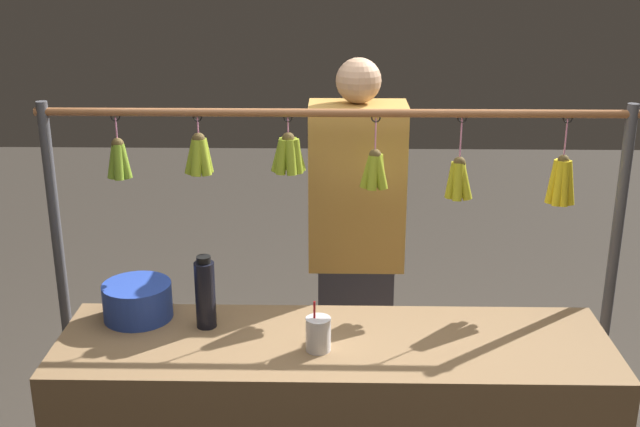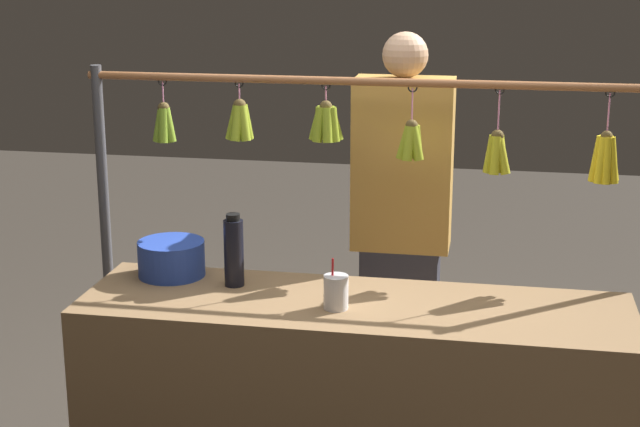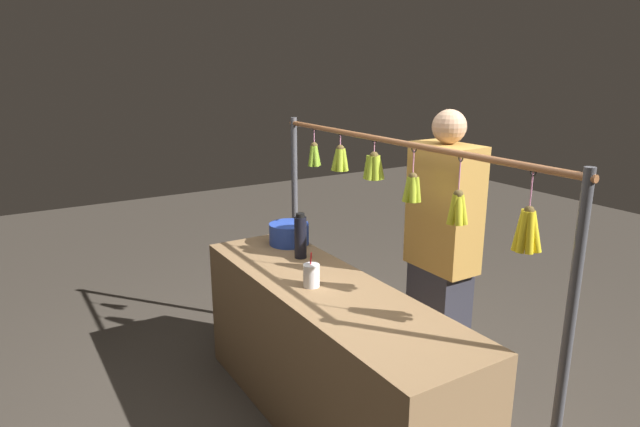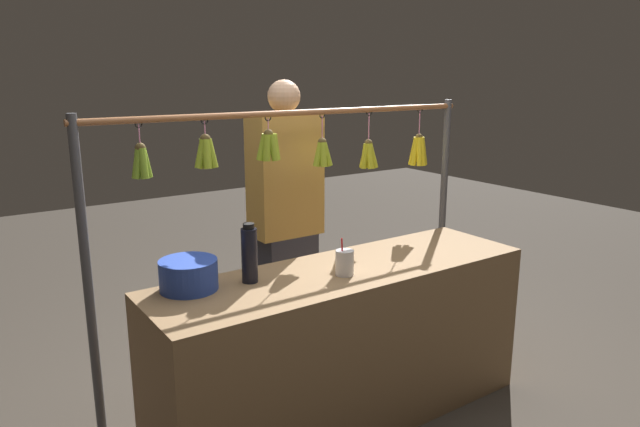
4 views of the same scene
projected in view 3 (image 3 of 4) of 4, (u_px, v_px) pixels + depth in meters
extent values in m
plane|color=#3F3830|center=(327.00, 421.00, 3.15)|extent=(12.00, 12.00, 0.00)
cube|color=olive|center=(328.00, 356.00, 3.04)|extent=(2.00, 0.58, 0.83)
cylinder|color=#4C4C51|center=(564.00, 363.00, 2.22)|extent=(0.04, 0.04, 1.61)
cylinder|color=#4C4C51|center=(295.00, 227.00, 4.07)|extent=(0.04, 0.04, 1.61)
cylinder|color=#9E6038|center=(395.00, 142.00, 2.94)|extent=(2.31, 0.03, 0.03)
torus|color=black|center=(533.00, 172.00, 2.22)|extent=(0.04, 0.02, 0.04)
cylinder|color=pink|center=(531.00, 192.00, 2.25)|extent=(0.01, 0.01, 0.16)
sphere|color=brown|center=(529.00, 211.00, 2.27)|extent=(0.04, 0.04, 0.04)
cylinder|color=yellow|center=(522.00, 229.00, 2.32)|extent=(0.06, 0.04, 0.18)
cylinder|color=yellow|center=(520.00, 231.00, 2.29)|extent=(0.05, 0.06, 0.18)
cylinder|color=yellow|center=(523.00, 232.00, 2.27)|extent=(0.04, 0.06, 0.18)
cylinder|color=yellow|center=(530.00, 233.00, 2.26)|extent=(0.06, 0.05, 0.18)
cylinder|color=yellow|center=(534.00, 232.00, 2.28)|extent=(0.07, 0.05, 0.18)
cylinder|color=yellow|center=(533.00, 230.00, 2.30)|extent=(0.04, 0.07, 0.18)
cylinder|color=yellow|center=(527.00, 229.00, 2.32)|extent=(0.05, 0.06, 0.18)
torus|color=black|center=(461.00, 158.00, 2.55)|extent=(0.04, 0.01, 0.04)
cylinder|color=pink|center=(460.00, 177.00, 2.58)|extent=(0.01, 0.01, 0.17)
sphere|color=brown|center=(458.00, 195.00, 2.60)|extent=(0.05, 0.05, 0.05)
cylinder|color=gold|center=(454.00, 208.00, 2.64)|extent=(0.06, 0.04, 0.15)
cylinder|color=gold|center=(453.00, 210.00, 2.61)|extent=(0.04, 0.06, 0.15)
cylinder|color=gold|center=(459.00, 211.00, 2.60)|extent=(0.07, 0.06, 0.15)
cylinder|color=gold|center=(462.00, 210.00, 2.61)|extent=(0.06, 0.06, 0.15)
cylinder|color=gold|center=(459.00, 208.00, 2.64)|extent=(0.05, 0.07, 0.15)
torus|color=black|center=(414.00, 149.00, 2.82)|extent=(0.04, 0.01, 0.04)
cylinder|color=pink|center=(413.00, 163.00, 2.84)|extent=(0.01, 0.01, 0.15)
sphere|color=brown|center=(413.00, 177.00, 2.86)|extent=(0.05, 0.05, 0.05)
cylinder|color=#9CB227|center=(409.00, 189.00, 2.90)|extent=(0.07, 0.04, 0.14)
cylinder|color=#9CB227|center=(408.00, 190.00, 2.87)|extent=(0.05, 0.06, 0.14)
cylinder|color=#9CB227|center=(413.00, 190.00, 2.86)|extent=(0.07, 0.06, 0.14)
cylinder|color=#9CB227|center=(417.00, 190.00, 2.87)|extent=(0.05, 0.05, 0.14)
cylinder|color=#9CB227|center=(415.00, 189.00, 2.89)|extent=(0.04, 0.07, 0.14)
torus|color=black|center=(375.00, 141.00, 3.10)|extent=(0.04, 0.01, 0.04)
cylinder|color=pink|center=(374.00, 149.00, 3.11)|extent=(0.01, 0.01, 0.08)
sphere|color=brown|center=(374.00, 156.00, 3.12)|extent=(0.05, 0.05, 0.05)
cylinder|color=#94AF28|center=(371.00, 167.00, 3.17)|extent=(0.07, 0.04, 0.14)
cylinder|color=#94AF28|center=(368.00, 167.00, 3.15)|extent=(0.05, 0.05, 0.14)
cylinder|color=#94AF28|center=(371.00, 168.00, 3.11)|extent=(0.05, 0.06, 0.14)
cylinder|color=#94AF28|center=(375.00, 169.00, 3.11)|extent=(0.05, 0.04, 0.14)
cylinder|color=#94AF28|center=(379.00, 168.00, 3.12)|extent=(0.07, 0.05, 0.14)
cylinder|color=#94AF28|center=(379.00, 167.00, 3.15)|extent=(0.04, 0.07, 0.14)
cylinder|color=#94AF28|center=(375.00, 167.00, 3.17)|extent=(0.06, 0.07, 0.14)
torus|color=black|center=(340.00, 135.00, 3.38)|extent=(0.04, 0.01, 0.04)
cylinder|color=pink|center=(340.00, 142.00, 3.39)|extent=(0.01, 0.01, 0.09)
sphere|color=brown|center=(340.00, 149.00, 3.41)|extent=(0.05, 0.05, 0.05)
cylinder|color=#96B027|center=(338.00, 159.00, 3.44)|extent=(0.07, 0.04, 0.15)
cylinder|color=#96B027|center=(336.00, 160.00, 3.42)|extent=(0.05, 0.07, 0.15)
cylinder|color=#96B027|center=(340.00, 161.00, 3.40)|extent=(0.06, 0.06, 0.15)
cylinder|color=#96B027|center=(344.00, 160.00, 3.41)|extent=(0.06, 0.05, 0.15)
cylinder|color=#96B027|center=(343.00, 159.00, 3.44)|extent=(0.05, 0.06, 0.15)
torus|color=black|center=(314.00, 130.00, 3.64)|extent=(0.04, 0.01, 0.04)
cylinder|color=pink|center=(314.00, 138.00, 3.66)|extent=(0.01, 0.01, 0.11)
sphere|color=brown|center=(314.00, 146.00, 3.67)|extent=(0.05, 0.05, 0.05)
cylinder|color=#7EA72A|center=(312.00, 156.00, 3.70)|extent=(0.06, 0.04, 0.14)
cylinder|color=#7EA72A|center=(312.00, 156.00, 3.68)|extent=(0.04, 0.06, 0.14)
cylinder|color=#7EA72A|center=(315.00, 156.00, 3.67)|extent=(0.06, 0.04, 0.14)
cylinder|color=#7EA72A|center=(316.00, 156.00, 3.70)|extent=(0.04, 0.07, 0.14)
cylinder|color=black|center=(300.00, 238.00, 3.34)|extent=(0.08, 0.08, 0.26)
cylinder|color=black|center=(300.00, 215.00, 3.30)|extent=(0.05, 0.05, 0.02)
cylinder|color=#2A49B7|center=(289.00, 234.00, 3.61)|extent=(0.26, 0.26, 0.14)
cylinder|color=silver|center=(311.00, 275.00, 2.92)|extent=(0.09, 0.09, 0.12)
cylinder|color=red|center=(310.00, 269.00, 2.92)|extent=(0.01, 0.02, 0.18)
cube|color=#2D2D38|center=(437.00, 331.00, 3.32)|extent=(0.33, 0.22, 0.83)
cube|color=#BF8C3F|center=(444.00, 207.00, 3.12)|extent=(0.41, 0.22, 0.72)
sphere|color=tan|center=(449.00, 127.00, 3.00)|extent=(0.19, 0.19, 0.19)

